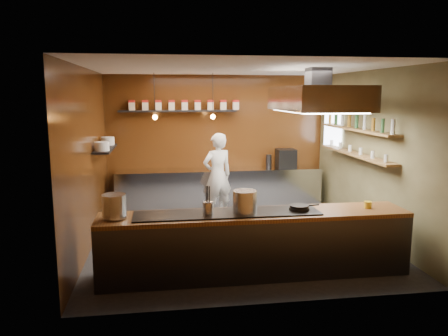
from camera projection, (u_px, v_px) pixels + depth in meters
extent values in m
plane|color=#232325|center=(236.00, 238.00, 7.87)|extent=(5.00, 5.00, 0.00)
plane|color=#351409|center=(217.00, 141.00, 10.06)|extent=(5.00, 0.00, 5.00)
plane|color=#351409|center=(88.00, 159.00, 7.26)|extent=(0.00, 5.00, 5.00)
plane|color=#4E492C|center=(371.00, 153.00, 7.98)|extent=(0.00, 5.00, 5.00)
plane|color=silver|center=(236.00, 68.00, 7.37)|extent=(5.00, 5.00, 0.00)
plane|color=white|center=(333.00, 125.00, 9.56)|extent=(0.00, 1.00, 1.00)
cube|color=silver|center=(219.00, 189.00, 9.91)|extent=(4.60, 0.65, 0.90)
cube|color=#38383D|center=(255.00, 246.00, 6.24)|extent=(4.40, 0.70, 0.86)
cube|color=brown|center=(255.00, 215.00, 6.16)|extent=(4.40, 0.72, 0.06)
cube|color=black|center=(227.00, 213.00, 6.10)|extent=(2.60, 0.55, 0.02)
cube|color=black|center=(178.00, 111.00, 9.67)|extent=(2.60, 0.26, 0.04)
cube|color=black|center=(105.00, 149.00, 8.25)|extent=(0.30, 1.40, 0.04)
cube|color=olive|center=(356.00, 129.00, 8.17)|extent=(0.26, 2.80, 0.04)
cube|color=olive|center=(355.00, 154.00, 8.25)|extent=(0.26, 2.80, 0.04)
cube|color=#38383D|center=(318.00, 77.00, 7.19)|extent=(0.35, 0.35, 0.30)
cube|color=silver|center=(318.00, 98.00, 7.25)|extent=(1.20, 2.00, 0.40)
cube|color=white|center=(317.00, 111.00, 7.28)|extent=(1.00, 1.80, 0.02)
cylinder|color=black|center=(154.00, 95.00, 8.90)|extent=(0.01, 0.01, 0.90)
sphere|color=orange|center=(155.00, 117.00, 8.97)|extent=(0.10, 0.10, 0.10)
cylinder|color=black|center=(213.00, 95.00, 9.07)|extent=(0.01, 0.01, 0.90)
sphere|color=orange|center=(213.00, 117.00, 9.15)|extent=(0.10, 0.10, 0.10)
cube|color=beige|center=(132.00, 106.00, 9.51)|extent=(0.13, 0.13, 0.17)
cube|color=#A71714|center=(132.00, 101.00, 9.49)|extent=(0.13, 0.13, 0.05)
cube|color=beige|center=(145.00, 106.00, 9.55)|extent=(0.13, 0.13, 0.17)
cube|color=#A71714|center=(145.00, 101.00, 9.54)|extent=(0.13, 0.13, 0.05)
cube|color=beige|center=(159.00, 106.00, 9.59)|extent=(0.13, 0.13, 0.17)
cube|color=#A71714|center=(158.00, 101.00, 9.58)|extent=(0.14, 0.13, 0.05)
cube|color=beige|center=(172.00, 106.00, 9.64)|extent=(0.13, 0.13, 0.17)
cube|color=#A71714|center=(172.00, 101.00, 9.62)|extent=(0.13, 0.13, 0.05)
cube|color=beige|center=(185.00, 106.00, 9.68)|extent=(0.13, 0.13, 0.17)
cube|color=#A71714|center=(185.00, 101.00, 9.66)|extent=(0.14, 0.13, 0.05)
cube|color=beige|center=(198.00, 106.00, 9.72)|extent=(0.13, 0.13, 0.17)
cube|color=#A71714|center=(198.00, 101.00, 9.70)|extent=(0.14, 0.13, 0.05)
cube|color=beige|center=(210.00, 106.00, 9.76)|extent=(0.13, 0.13, 0.17)
cube|color=#A71714|center=(210.00, 101.00, 9.74)|extent=(0.14, 0.13, 0.05)
cube|color=beige|center=(223.00, 106.00, 9.80)|extent=(0.13, 0.13, 0.17)
cube|color=#A71714|center=(223.00, 101.00, 9.78)|extent=(0.14, 0.13, 0.05)
cube|color=beige|center=(236.00, 106.00, 9.84)|extent=(0.13, 0.13, 0.17)
cube|color=#A71714|center=(236.00, 101.00, 9.82)|extent=(0.14, 0.13, 0.05)
cylinder|color=silver|center=(102.00, 146.00, 7.79)|extent=(0.26, 0.26, 0.16)
cylinder|color=silver|center=(108.00, 141.00, 8.67)|extent=(0.26, 0.26, 0.16)
cylinder|color=silver|center=(393.00, 127.00, 6.88)|extent=(0.06, 0.06, 0.24)
cylinder|color=#2D5933|center=(383.00, 125.00, 7.20)|extent=(0.06, 0.06, 0.24)
cylinder|color=#8C601E|center=(373.00, 124.00, 7.52)|extent=(0.06, 0.06, 0.24)
cylinder|color=silver|center=(365.00, 123.00, 7.83)|extent=(0.06, 0.06, 0.24)
cylinder|color=#2D5933|center=(357.00, 122.00, 8.15)|extent=(0.06, 0.06, 0.24)
cylinder|color=#8C601E|center=(349.00, 121.00, 8.47)|extent=(0.06, 0.06, 0.24)
cylinder|color=silver|center=(342.00, 120.00, 8.79)|extent=(0.06, 0.06, 0.24)
cylinder|color=#2D5933|center=(336.00, 119.00, 9.10)|extent=(0.06, 0.06, 0.24)
cylinder|color=#8C601E|center=(330.00, 118.00, 9.42)|extent=(0.06, 0.06, 0.24)
cylinder|color=silver|center=(386.00, 158.00, 7.12)|extent=(0.07, 0.07, 0.13)
cylinder|color=silver|center=(373.00, 155.00, 7.57)|extent=(0.07, 0.07, 0.13)
cylinder|color=silver|center=(361.00, 151.00, 8.02)|extent=(0.07, 0.07, 0.13)
cylinder|color=silver|center=(350.00, 148.00, 8.46)|extent=(0.07, 0.07, 0.13)
cylinder|color=silver|center=(340.00, 145.00, 8.91)|extent=(0.07, 0.07, 0.13)
cylinder|color=silver|center=(332.00, 143.00, 9.36)|extent=(0.07, 0.07, 0.13)
cylinder|color=silver|center=(114.00, 206.00, 5.82)|extent=(0.39, 0.39, 0.32)
cylinder|color=silver|center=(245.00, 202.00, 6.06)|extent=(0.44, 0.44, 0.31)
cylinder|color=silver|center=(208.00, 208.00, 5.97)|extent=(0.16, 0.16, 0.18)
cylinder|color=black|center=(299.00, 209.00, 6.22)|extent=(0.29, 0.29, 0.04)
cylinder|color=black|center=(299.00, 206.00, 6.21)|extent=(0.27, 0.27, 0.04)
cylinder|color=black|center=(313.00, 205.00, 6.28)|extent=(0.18, 0.05, 0.02)
cylinder|color=yellow|center=(368.00, 205.00, 6.40)|extent=(0.14, 0.14, 0.10)
cube|color=black|center=(286.00, 158.00, 10.05)|extent=(0.43, 0.41, 0.42)
imported|color=white|center=(217.00, 175.00, 9.15)|extent=(0.75, 0.61, 1.78)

